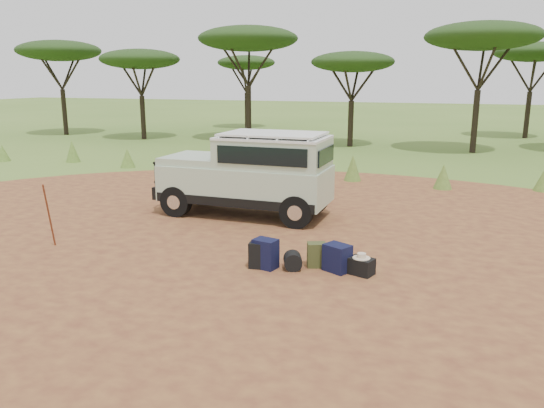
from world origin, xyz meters
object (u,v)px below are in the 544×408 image
(backpack_olive, at_px, (316,255))
(backpack_navy, at_px, (265,254))
(backpack_black, at_px, (259,255))
(safari_vehicle, at_px, (251,176))
(hard_case, at_px, (361,266))
(duffel_navy, at_px, (337,258))
(walking_staff, at_px, (49,216))

(backpack_olive, bearing_deg, backpack_navy, -177.62)
(backpack_olive, bearing_deg, backpack_black, -178.96)
(backpack_black, xyz_separation_m, backpack_olive, (0.99, 0.40, -0.01))
(safari_vehicle, distance_m, backpack_olive, 4.19)
(backpack_navy, bearing_deg, backpack_black, -156.04)
(hard_case, bearing_deg, duffel_navy, -162.81)
(walking_staff, bearing_deg, hard_case, -21.55)
(backpack_black, relative_size, hard_case, 1.13)
(backpack_olive, relative_size, duffel_navy, 0.92)
(walking_staff, distance_m, backpack_navy, 4.63)
(backpack_navy, bearing_deg, walking_staff, -161.82)
(backpack_navy, bearing_deg, duffel_navy, 25.21)
(backpack_olive, distance_m, hard_case, 0.88)
(walking_staff, bearing_deg, duffel_navy, -20.94)
(safari_vehicle, relative_size, backpack_black, 9.04)
(hard_case, bearing_deg, walking_staff, -154.65)
(safari_vehicle, height_order, backpack_olive, safari_vehicle)
(walking_staff, height_order, backpack_olive, walking_staff)
(walking_staff, xyz_separation_m, backpack_olive, (5.47, 0.80, -0.47))
(backpack_black, bearing_deg, hard_case, 1.28)
(duffel_navy, bearing_deg, backpack_navy, -141.20)
(safari_vehicle, height_order, backpack_black, safari_vehicle)
(walking_staff, relative_size, backpack_olive, 3.14)
(walking_staff, relative_size, backpack_black, 2.99)
(walking_staff, xyz_separation_m, backpack_black, (4.47, 0.40, -0.46))
(backpack_olive, bearing_deg, safari_vehicle, 108.21)
(backpack_black, height_order, duffel_navy, duffel_navy)
(safari_vehicle, relative_size, backpack_navy, 7.97)
(safari_vehicle, bearing_deg, backpack_navy, -64.08)
(safari_vehicle, bearing_deg, backpack_olive, -50.61)
(duffel_navy, bearing_deg, hard_case, 24.58)
(backpack_black, bearing_deg, duffel_navy, 4.59)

